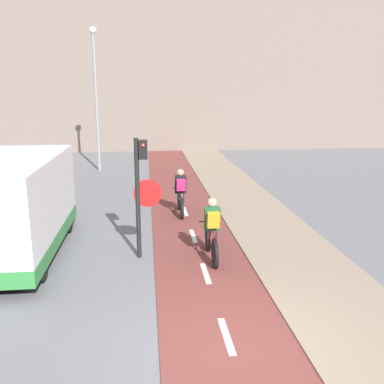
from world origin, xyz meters
name	(u,v)px	position (x,y,z in m)	size (l,w,h in m)	color
ground_plane	(232,355)	(0.00, 0.00, 0.00)	(120.00, 120.00, 0.00)	slate
bike_lane	(232,354)	(0.00, 0.00, 0.01)	(2.22, 60.00, 0.02)	brown
sidewalk_strip	(376,344)	(2.31, 0.00, 0.03)	(2.40, 60.00, 0.05)	gray
building_row_background	(162,71)	(0.00, 25.57, 5.30)	(60.00, 5.20, 10.58)	slate
traffic_light_pole	(141,185)	(-1.38, 4.15, 1.81)	(0.67, 0.25, 2.90)	black
street_lamp_far	(96,85)	(-3.63, 16.08, 4.22)	(0.36, 0.36, 6.92)	gray
cyclist_near	(212,231)	(0.26, 3.82, 0.72)	(0.46, 1.79, 1.52)	black
cyclist_far	(181,193)	(-0.17, 7.72, 0.72)	(0.46, 1.77, 1.51)	black
van	(12,208)	(-4.49, 4.65, 1.19)	(2.16, 5.04, 2.40)	white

